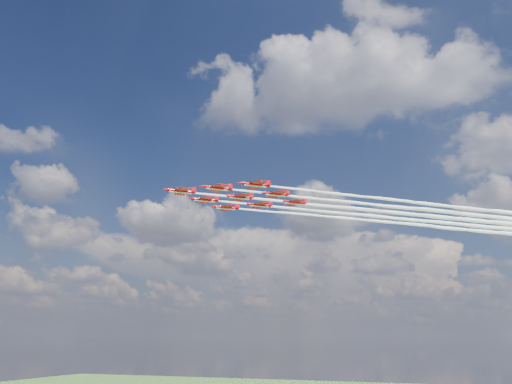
# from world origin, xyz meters

# --- Properties ---
(jet_lead) EXTENTS (115.44, 100.12, 2.71)m
(jet_lead) POSITION_xyz_m (33.88, 35.92, 81.38)
(jet_lead) COLOR #BC0A12
(jet_row2_port) EXTENTS (115.44, 100.12, 2.71)m
(jet_row2_port) POSITION_xyz_m (46.38, 36.72, 81.38)
(jet_row2_port) COLOR #BC0A12
(jet_row2_starb) EXTENTS (115.44, 100.12, 2.71)m
(jet_row2_starb) POSITION_xyz_m (36.47, 48.18, 81.38)
(jet_row2_starb) COLOR #BC0A12
(jet_row3_port) EXTENTS (115.44, 100.12, 2.71)m
(jet_row3_port) POSITION_xyz_m (58.88, 37.52, 81.38)
(jet_row3_port) COLOR #BC0A12
(jet_row3_centre) EXTENTS (115.44, 100.12, 2.71)m
(jet_row3_centre) POSITION_xyz_m (48.97, 48.97, 81.38)
(jet_row3_centre) COLOR #BC0A12
(jet_row3_starb) EXTENTS (115.44, 100.12, 2.71)m
(jet_row3_starb) POSITION_xyz_m (39.06, 60.43, 81.38)
(jet_row3_starb) COLOR #BC0A12
(jet_row4_port) EXTENTS (115.44, 100.12, 2.71)m
(jet_row4_port) POSITION_xyz_m (61.47, 49.77, 81.38)
(jet_row4_port) COLOR #BC0A12
(jet_row4_starb) EXTENTS (115.44, 100.12, 2.71)m
(jet_row4_starb) POSITION_xyz_m (51.56, 61.23, 81.38)
(jet_row4_starb) COLOR #BC0A12
(jet_tail) EXTENTS (115.44, 100.12, 2.71)m
(jet_tail) POSITION_xyz_m (64.06, 62.02, 81.38)
(jet_tail) COLOR #BC0A12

